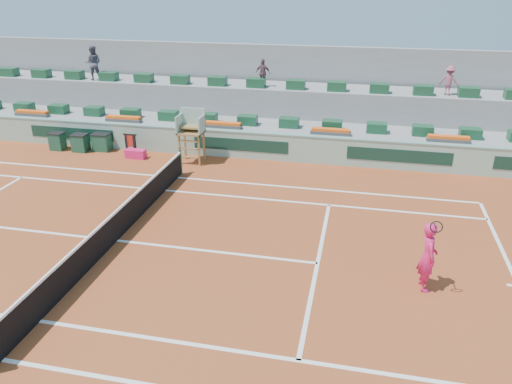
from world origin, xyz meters
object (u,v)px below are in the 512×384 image
(player_bag, at_px, (136,154))
(tennis_player, at_px, (428,256))
(drink_cooler_a, at_px, (102,142))
(umpire_chair, at_px, (192,129))

(player_bag, relative_size, tennis_player, 0.40)
(drink_cooler_a, bearing_deg, umpire_chair, -6.88)
(drink_cooler_a, relative_size, tennis_player, 0.37)
(umpire_chair, xyz_separation_m, drink_cooler_a, (-4.77, 0.58, -1.12))
(drink_cooler_a, xyz_separation_m, tennis_player, (14.09, -8.68, 0.56))
(player_bag, relative_size, umpire_chair, 0.38)
(umpire_chair, distance_m, drink_cooler_a, 4.93)
(umpire_chair, bearing_deg, tennis_player, -41.01)
(player_bag, bearing_deg, tennis_player, -33.46)
(umpire_chair, height_order, tennis_player, umpire_chair)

